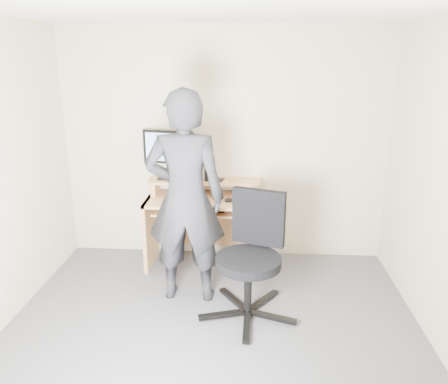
# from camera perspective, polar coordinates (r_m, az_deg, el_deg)

# --- Properties ---
(ground) EXTENTS (3.50, 3.50, 0.00)m
(ground) POSITION_cam_1_polar(r_m,az_deg,el_deg) (3.63, -1.87, -19.60)
(ground) COLOR #58595E
(ground) RESTS_ON ground
(back_wall) EXTENTS (3.50, 0.02, 2.50)m
(back_wall) POSITION_cam_1_polar(r_m,az_deg,el_deg) (4.74, 0.02, 6.01)
(back_wall) COLOR beige
(back_wall) RESTS_ON ground
(ceiling) EXTENTS (3.50, 3.50, 0.02)m
(ceiling) POSITION_cam_1_polar(r_m,az_deg,el_deg) (2.92, -2.39, 23.54)
(ceiling) COLOR white
(ceiling) RESTS_ON back_wall
(desk) EXTENTS (1.20, 0.60, 0.91)m
(desk) POSITION_cam_1_polar(r_m,az_deg,el_deg) (4.74, -2.57, -2.86)
(desk) COLOR tan
(desk) RESTS_ON ground
(monitor) EXTENTS (0.55, 0.16, 0.53)m
(monitor) POSITION_cam_1_polar(r_m,az_deg,el_deg) (4.69, -7.29, 5.45)
(monitor) COLOR black
(monitor) RESTS_ON desk
(external_drive) EXTENTS (0.09, 0.14, 0.20)m
(external_drive) POSITION_cam_1_polar(r_m,az_deg,el_deg) (4.66, -1.94, 2.77)
(external_drive) COLOR black
(external_drive) RESTS_ON desk
(travel_mug) EXTENTS (0.09, 0.09, 0.19)m
(travel_mug) POSITION_cam_1_polar(r_m,az_deg,el_deg) (4.68, -1.68, 2.81)
(travel_mug) COLOR silver
(travel_mug) RESTS_ON desk
(smartphone) EXTENTS (0.09, 0.14, 0.01)m
(smartphone) POSITION_cam_1_polar(r_m,az_deg,el_deg) (4.66, -0.51, 1.59)
(smartphone) COLOR black
(smartphone) RESTS_ON desk
(charger) EXTENTS (0.05, 0.05, 0.03)m
(charger) POSITION_cam_1_polar(r_m,az_deg,el_deg) (4.66, -6.62, 1.62)
(charger) COLOR black
(charger) RESTS_ON desk
(headphones) EXTENTS (0.20, 0.20, 0.06)m
(headphones) POSITION_cam_1_polar(r_m,az_deg,el_deg) (4.78, -3.51, 1.97)
(headphones) COLOR silver
(headphones) RESTS_ON desk
(keyboard) EXTENTS (0.47, 0.21, 0.03)m
(keyboard) POSITION_cam_1_polar(r_m,az_deg,el_deg) (4.54, -2.88, -2.19)
(keyboard) COLOR black
(keyboard) RESTS_ON desk
(mouse) EXTENTS (0.10, 0.07, 0.04)m
(mouse) POSITION_cam_1_polar(r_m,az_deg,el_deg) (4.47, 0.65, -1.07)
(mouse) COLOR black
(mouse) RESTS_ON desk
(office_chair) EXTENTS (0.85, 0.81, 1.06)m
(office_chair) POSITION_cam_1_polar(r_m,az_deg,el_deg) (3.78, 3.66, -7.77)
(office_chair) COLOR black
(office_chair) RESTS_ON ground
(person) EXTENTS (0.71, 0.47, 1.94)m
(person) POSITION_cam_1_polar(r_m,az_deg,el_deg) (3.89, -5.08, -0.85)
(person) COLOR black
(person) RESTS_ON ground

